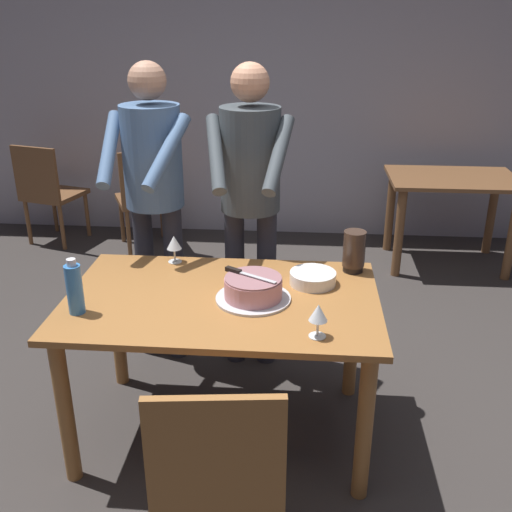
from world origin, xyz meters
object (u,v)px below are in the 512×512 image
object	(u,v)px
hurricane_lamp	(354,251)
background_table	(451,197)
cake_knife	(240,272)
plate_stack	(313,278)
background_chair_1	(145,195)
water_bottle	(75,288)
person_cutting_cake	(250,188)
chair_near_side	(218,474)
person_standing_beside	(154,184)
cake_on_platter	(253,289)
main_dining_table	(222,319)
wine_glass_near	(174,243)
wine_glass_far	(318,314)
background_chair_0	(48,190)

from	to	relation	value
hurricane_lamp	background_table	size ratio (longest dim) A/B	0.21
cake_knife	plate_stack	size ratio (longest dim) A/B	1.11
background_chair_1	background_table	bearing A→B (deg)	-2.49
water_bottle	person_cutting_cake	bearing A→B (deg)	51.96
chair_near_side	water_bottle	bearing A→B (deg)	138.00
chair_near_side	background_table	xyz separation A→B (m)	(1.43, 3.08, 0.09)
plate_stack	person_standing_beside	bearing A→B (deg)	149.55
cake_on_platter	person_cutting_cake	world-z (taller)	person_cutting_cake
main_dining_table	background_chair_1	world-z (taller)	background_chair_1
cake_knife	plate_stack	bearing A→B (deg)	24.82
chair_near_side	background_table	bearing A→B (deg)	65.00
water_bottle	person_cutting_cake	size ratio (longest dim) A/B	0.15
water_bottle	chair_near_side	xyz separation A→B (m)	(0.70, -0.63, -0.37)
cake_knife	background_table	size ratio (longest dim) A/B	0.24
person_standing_beside	cake_on_platter	bearing A→B (deg)	-49.14
wine_glass_near	background_chair_1	xyz separation A→B (m)	(-0.69, 1.98, -0.36)
hurricane_lamp	person_cutting_cake	distance (m)	0.67
cake_on_platter	wine_glass_near	distance (m)	0.59
water_bottle	wine_glass_near	bearing A→B (deg)	62.08
main_dining_table	wine_glass_far	world-z (taller)	wine_glass_far
plate_stack	wine_glass_near	distance (m)	0.74
hurricane_lamp	chair_near_side	distance (m)	1.33
person_standing_beside	chair_near_side	world-z (taller)	person_standing_beside
person_cutting_cake	person_standing_beside	distance (m)	0.54
plate_stack	hurricane_lamp	size ratio (longest dim) A/B	1.05
cake_knife	background_chair_0	size ratio (longest dim) A/B	0.27
plate_stack	background_chair_0	distance (m)	3.23
plate_stack	person_cutting_cake	world-z (taller)	person_cutting_cake
main_dining_table	water_bottle	world-z (taller)	water_bottle
person_cutting_cake	chair_near_side	size ratio (longest dim) A/B	1.91
hurricane_lamp	background_table	bearing A→B (deg)	64.37
cake_knife	background_chair_0	distance (m)	3.13
background_table	background_chair_0	xyz separation A→B (m)	(-3.40, 0.19, -0.09)
chair_near_side	background_chair_0	bearing A→B (deg)	121.10
person_cutting_cake	chair_near_side	world-z (taller)	person_cutting_cake
water_bottle	background_chair_0	distance (m)	2.95
plate_stack	wine_glass_far	bearing A→B (deg)	-88.14
cake_on_platter	background_chair_1	world-z (taller)	background_chair_1
cake_knife	chair_near_side	world-z (taller)	chair_near_side
water_bottle	person_cutting_cake	world-z (taller)	person_cutting_cake
cake_on_platter	wine_glass_near	world-z (taller)	wine_glass_near
person_standing_beside	background_chair_1	world-z (taller)	person_standing_beside
background_chair_0	cake_knife	bearing A→B (deg)	-51.01
water_bottle	background_table	xyz separation A→B (m)	(2.13, 2.45, -0.29)
chair_near_side	background_chair_0	distance (m)	3.81
main_dining_table	cake_on_platter	size ratio (longest dim) A/B	4.20
cake_on_platter	background_table	world-z (taller)	cake_on_platter
plate_stack	person_standing_beside	world-z (taller)	person_standing_beside
main_dining_table	cake_on_platter	distance (m)	0.22
background_chair_0	plate_stack	bearing A→B (deg)	-44.72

